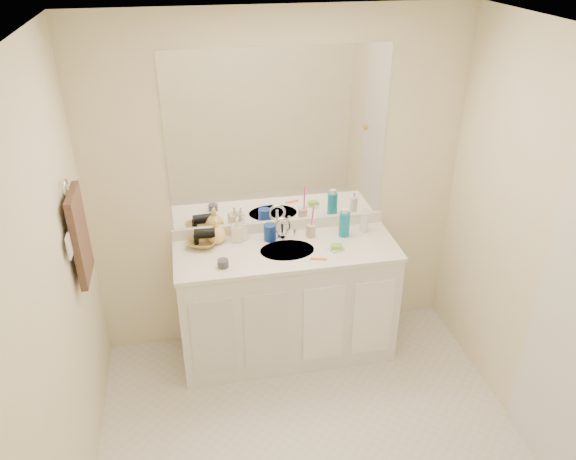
# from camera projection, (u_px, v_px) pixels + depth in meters

# --- Properties ---
(ceiling) EXTENTS (2.60, 2.60, 0.02)m
(ceiling) POSITION_uv_depth(u_px,v_px,m) (336.00, 44.00, 2.19)
(ceiling) COLOR white
(ceiling) RESTS_ON wall_back
(wall_back) EXTENTS (2.60, 0.02, 2.40)m
(wall_back) POSITION_uv_depth(u_px,v_px,m) (279.00, 189.00, 3.88)
(wall_back) COLOR #F1E5BD
(wall_back) RESTS_ON floor
(wall_left) EXTENTS (0.02, 2.60, 2.40)m
(wall_left) POSITION_uv_depth(u_px,v_px,m) (49.00, 329.00, 2.54)
(wall_left) COLOR #F1E5BD
(wall_left) RESTS_ON floor
(wall_right) EXTENTS (0.02, 2.60, 2.40)m
(wall_right) POSITION_uv_depth(u_px,v_px,m) (563.00, 269.00, 2.98)
(wall_right) COLOR #F1E5BD
(wall_right) RESTS_ON floor
(vanity_cabinet) EXTENTS (1.50, 0.55, 0.85)m
(vanity_cabinet) POSITION_uv_depth(u_px,v_px,m) (287.00, 303.00, 4.02)
(vanity_cabinet) COLOR white
(vanity_cabinet) RESTS_ON floor
(countertop) EXTENTS (1.52, 0.57, 0.03)m
(countertop) POSITION_uv_depth(u_px,v_px,m) (287.00, 250.00, 3.81)
(countertop) COLOR white
(countertop) RESTS_ON vanity_cabinet
(backsplash) EXTENTS (1.52, 0.03, 0.08)m
(backsplash) POSITION_uv_depth(u_px,v_px,m) (280.00, 226.00, 4.00)
(backsplash) COLOR white
(backsplash) RESTS_ON countertop
(sink_basin) EXTENTS (0.37, 0.37, 0.02)m
(sink_basin) POSITION_uv_depth(u_px,v_px,m) (287.00, 252.00, 3.79)
(sink_basin) COLOR #B4B29E
(sink_basin) RESTS_ON countertop
(faucet) EXTENTS (0.02, 0.02, 0.11)m
(faucet) POSITION_uv_depth(u_px,v_px,m) (282.00, 230.00, 3.91)
(faucet) COLOR silver
(faucet) RESTS_ON countertop
(mirror) EXTENTS (1.48, 0.01, 1.20)m
(mirror) POSITION_uv_depth(u_px,v_px,m) (279.00, 140.00, 3.71)
(mirror) COLOR white
(mirror) RESTS_ON wall_back
(blue_mug) EXTENTS (0.09, 0.09, 0.12)m
(blue_mug) POSITION_uv_depth(u_px,v_px,m) (270.00, 232.00, 3.88)
(blue_mug) COLOR navy
(blue_mug) RESTS_ON countertop
(tan_cup) EXTENTS (0.07, 0.07, 0.09)m
(tan_cup) POSITION_uv_depth(u_px,v_px,m) (311.00, 231.00, 3.93)
(tan_cup) COLOR tan
(tan_cup) RESTS_ON countertop
(toothbrush) EXTENTS (0.02, 0.04, 0.22)m
(toothbrush) POSITION_uv_depth(u_px,v_px,m) (312.00, 217.00, 3.88)
(toothbrush) COLOR #FD42A6
(toothbrush) RESTS_ON tan_cup
(mouthwash_bottle) EXTENTS (0.09, 0.09, 0.18)m
(mouthwash_bottle) POSITION_uv_depth(u_px,v_px,m) (344.00, 224.00, 3.92)
(mouthwash_bottle) COLOR #0C7694
(mouthwash_bottle) RESTS_ON countertop
(clear_pump_bottle) EXTENTS (0.06, 0.06, 0.15)m
(clear_pump_bottle) POSITION_uv_depth(u_px,v_px,m) (364.00, 222.00, 3.98)
(clear_pump_bottle) COLOR silver
(clear_pump_bottle) RESTS_ON countertop
(soap_dish) EXTENTS (0.11, 0.11, 0.01)m
(soap_dish) POSITION_uv_depth(u_px,v_px,m) (336.00, 249.00, 3.79)
(soap_dish) COLOR silver
(soap_dish) RESTS_ON countertop
(green_soap) EXTENTS (0.08, 0.07, 0.03)m
(green_soap) POSITION_uv_depth(u_px,v_px,m) (336.00, 246.00, 3.78)
(green_soap) COLOR #7FC32F
(green_soap) RESTS_ON soap_dish
(orange_comb) EXTENTS (0.11, 0.05, 0.00)m
(orange_comb) POSITION_uv_depth(u_px,v_px,m) (318.00, 259.00, 3.68)
(orange_comb) COLOR orange
(orange_comb) RESTS_ON countertop
(dark_jar) EXTENTS (0.09, 0.09, 0.05)m
(dark_jar) POSITION_uv_depth(u_px,v_px,m) (223.00, 263.00, 3.59)
(dark_jar) COLOR #3B3B43
(dark_jar) RESTS_ON countertop
(soap_bottle_white) EXTENTS (0.08, 0.08, 0.18)m
(soap_bottle_white) POSITION_uv_depth(u_px,v_px,m) (243.00, 228.00, 3.87)
(soap_bottle_white) COLOR white
(soap_bottle_white) RESTS_ON countertop
(soap_bottle_cream) EXTENTS (0.10, 0.10, 0.18)m
(soap_bottle_cream) POSITION_uv_depth(u_px,v_px,m) (238.00, 229.00, 3.86)
(soap_bottle_cream) COLOR beige
(soap_bottle_cream) RESTS_ON countertop
(soap_bottle_yellow) EXTENTS (0.15, 0.15, 0.17)m
(soap_bottle_yellow) POSITION_uv_depth(u_px,v_px,m) (216.00, 231.00, 3.84)
(soap_bottle_yellow) COLOR #F8C960
(soap_bottle_yellow) RESTS_ON countertop
(wicker_basket) EXTENTS (0.26, 0.26, 0.05)m
(wicker_basket) POSITION_uv_depth(u_px,v_px,m) (202.00, 242.00, 3.83)
(wicker_basket) COLOR olive
(wicker_basket) RESTS_ON countertop
(hair_dryer) EXTENTS (0.14, 0.08, 0.07)m
(hair_dryer) POSITION_uv_depth(u_px,v_px,m) (205.00, 234.00, 3.80)
(hair_dryer) COLOR black
(hair_dryer) RESTS_ON wicker_basket
(towel_ring) EXTENTS (0.01, 0.11, 0.11)m
(towel_ring) POSITION_uv_depth(u_px,v_px,m) (66.00, 188.00, 3.05)
(towel_ring) COLOR silver
(towel_ring) RESTS_ON wall_left
(hand_towel) EXTENTS (0.04, 0.32, 0.55)m
(hand_towel) POSITION_uv_depth(u_px,v_px,m) (80.00, 236.00, 3.20)
(hand_towel) COLOR #33221B
(hand_towel) RESTS_ON towel_ring
(switch_plate) EXTENTS (0.01, 0.08, 0.13)m
(switch_plate) POSITION_uv_depth(u_px,v_px,m) (69.00, 246.00, 3.00)
(switch_plate) COLOR white
(switch_plate) RESTS_ON wall_left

